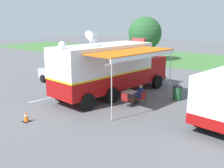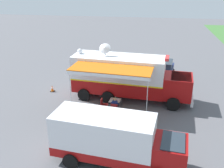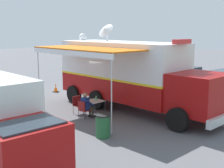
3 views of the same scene
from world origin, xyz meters
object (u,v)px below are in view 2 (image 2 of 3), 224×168
seated_responder (115,105)px  car_far_corner (163,70)px  folding_chair_at_table (114,108)px  car_behind_truck (135,68)px  folding_chair_beside_table (103,104)px  support_truck (113,140)px  water_bottle (116,98)px  folding_table (115,101)px  traffic_cone (52,88)px  trash_bin (146,120)px  command_truck (128,76)px

seated_responder → car_far_corner: car_far_corner is taller
folding_chair_at_table → car_behind_truck: 8.21m
folding_chair_beside_table → support_truck: 5.99m
water_bottle → car_far_corner: 7.93m
folding_table → folding_chair_at_table: (0.80, 0.09, -0.16)m
folding_chair_beside_table → seated_responder: size_ratio=0.70×
traffic_cone → folding_chair_at_table: bearing=62.1°
folding_table → car_far_corner: (-7.16, 3.63, 0.21)m
folding_chair_beside_table → trash_bin: (1.74, 3.27, -0.06)m
support_truck → folding_chair_beside_table: bearing=-163.4°
support_truck → car_far_corner: bearing=168.0°
folding_chair_at_table → folding_chair_beside_table: (-0.52, -0.94, 0.00)m
folding_chair_at_table → seated_responder: (-0.19, 0.02, 0.14)m
folding_table → traffic_cone: size_ratio=1.49×
folding_chair_at_table → support_truck: bearing=8.3°
trash_bin → car_behind_truck: bearing=-170.4°
car_behind_truck → folding_table: bearing=-6.5°
command_truck → traffic_cone: (-0.33, -6.56, -1.66)m
folding_table → traffic_cone: folding_table is taller
folding_table → water_bottle: 0.19m
command_truck → trash_bin: command_truck is taller
folding_chair_at_table → folding_chair_beside_table: size_ratio=1.00×
command_truck → folding_chair_beside_table: bearing=-33.7°
folding_chair_beside_table → trash_bin: trash_bin is taller
water_bottle → support_truck: 6.13m
folding_table → folding_chair_beside_table: size_ratio=1.00×
seated_responder → traffic_cone: bearing=-116.4°
traffic_cone → car_far_corner: car_far_corner is taller
water_bottle → seated_responder: 0.73m
folding_chair_at_table → car_far_corner: car_far_corner is taller
folding_chair_beside_table → folding_table: bearing=108.0°
folding_table → support_truck: size_ratio=0.12×
folding_chair_at_table → traffic_cone: 6.75m
command_truck → water_bottle: bearing=-18.4°
command_truck → trash_bin: size_ratio=10.62×
folding_chair_at_table → trash_bin: trash_bin is taller
folding_chair_at_table → seated_responder: 0.23m
folding_chair_beside_table → car_far_corner: 8.69m
folding_chair_at_table → trash_bin: 2.63m
water_bottle → car_behind_truck: car_behind_truck is taller
command_truck → water_bottle: size_ratio=43.16×
folding_table → car_behind_truck: bearing=173.5°
command_truck → folding_table: 2.49m
car_far_corner → trash_bin: bearing=-7.5°
seated_responder → support_truck: (5.35, 0.74, 0.73)m
seated_responder → trash_bin: seated_responder is taller
command_truck → folding_chair_at_table: (2.83, -0.60, -1.43)m
folding_chair_at_table → folding_chair_beside_table: bearing=-119.2°
support_truck → car_behind_truck: support_truck is taller
traffic_cone → car_behind_truck: 8.41m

